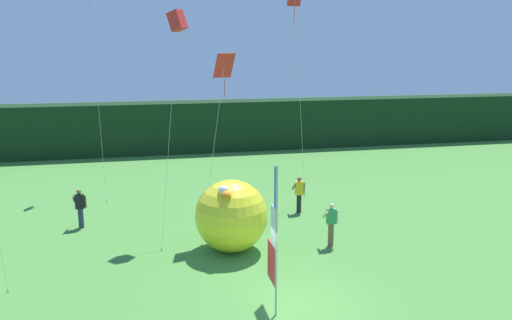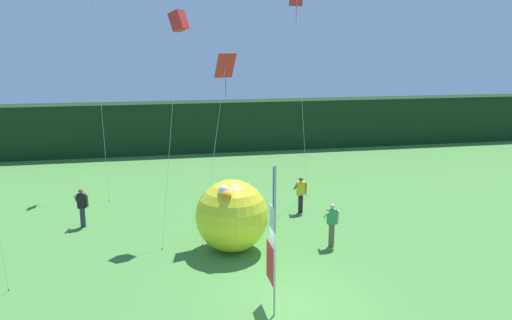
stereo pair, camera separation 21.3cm
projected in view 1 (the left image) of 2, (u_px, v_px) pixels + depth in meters
The scene contains 11 objects.
ground_plane at pixel (290, 304), 15.22m from camera, with size 120.00×120.00×0.00m, color #478438.
distant_treeline at pixel (202, 126), 37.26m from camera, with size 80.00×2.40×3.63m, color black.
banner_flag at pixel (274, 242), 14.40m from camera, with size 0.06×1.03×4.45m.
person_near_banner at pixel (299, 194), 23.41m from camera, with size 0.55×0.48×1.70m.
person_mid_field at pixel (80, 207), 21.44m from camera, with size 0.55×0.48×1.69m.
person_far_left at pixel (331, 224), 19.42m from camera, with size 0.55×0.48×1.72m.
inflatable_balloon at pixel (231, 216), 18.94m from camera, with size 2.73×2.73×2.74m.
kite_red_diamond_0 at pixel (224, 72), 19.97m from camera, with size 1.71×2.07×7.31m.
kite_red_box_2 at pixel (177, 22), 20.06m from camera, with size 1.49×3.06×8.99m.
kite_green_diamond_3 at pixel (90, 4), 26.09m from camera, with size 0.82×3.90×10.88m.
kite_red_diamond_4 at pixel (295, 9), 22.52m from camera, with size 1.53×1.68×10.20m.
Camera 1 is at (-3.95, -13.36, 7.57)m, focal length 35.57 mm.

